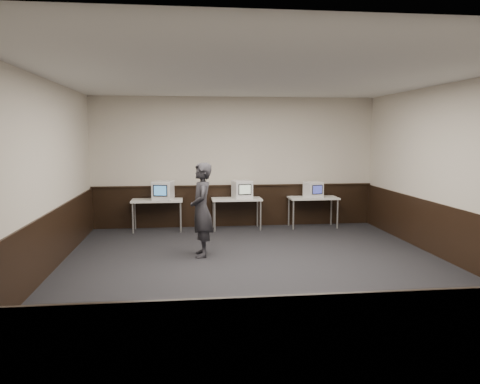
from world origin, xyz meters
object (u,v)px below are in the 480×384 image
object	(u,v)px
emac_center	(242,189)
emac_right	(313,190)
desk_right	(313,200)
person	(202,210)
desk_center	(237,201)
desk_left	(157,203)
emac_left	(163,190)

from	to	relation	value
emac_center	emac_right	xyz separation A→B (m)	(1.76, -0.03, -0.02)
desk_right	person	size ratio (longest dim) A/B	0.68
emac_center	emac_right	bearing A→B (deg)	-11.37
emac_center	desk_center	bearing A→B (deg)	178.39
desk_left	desk_right	bearing A→B (deg)	0.00
emac_left	emac_right	world-z (taller)	emac_left
desk_center	person	distance (m)	2.65
desk_right	person	distance (m)	3.76
emac_center	desk_left	bearing A→B (deg)	170.14
emac_left	desk_left	bearing A→B (deg)	176.47
person	emac_right	bearing A→B (deg)	129.84
desk_left	emac_left	world-z (taller)	emac_left
desk_left	emac_center	world-z (taller)	emac_center
person	desk_right	bearing A→B (deg)	129.91
desk_center	person	world-z (taller)	person
desk_right	person	world-z (taller)	person
desk_right	emac_right	xyz separation A→B (m)	(-0.00, -0.01, 0.26)
desk_center	emac_left	size ratio (longest dim) A/B	2.16
desk_center	emac_right	bearing A→B (deg)	-0.21
desk_center	emac_center	xyz separation A→B (m)	(0.14, 0.02, 0.29)
desk_left	person	xyz separation A→B (m)	(0.96, -2.47, 0.20)
desk_center	person	xyz separation A→B (m)	(-0.94, -2.47, 0.20)
emac_left	emac_center	xyz separation A→B (m)	(1.89, 0.06, -0.01)
desk_left	emac_center	distance (m)	2.06
emac_left	person	size ratio (longest dim) A/B	0.31
person	desk_center	bearing A→B (deg)	158.12
emac_right	desk_center	bearing A→B (deg)	165.79
emac_right	emac_center	bearing A→B (deg)	165.08
desk_right	emac_left	xyz separation A→B (m)	(-3.66, -0.04, 0.29)
desk_right	emac_center	xyz separation A→B (m)	(-1.76, 0.02, 0.29)
emac_left	emac_right	size ratio (longest dim) A/B	1.16
desk_right	emac_center	distance (m)	1.79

